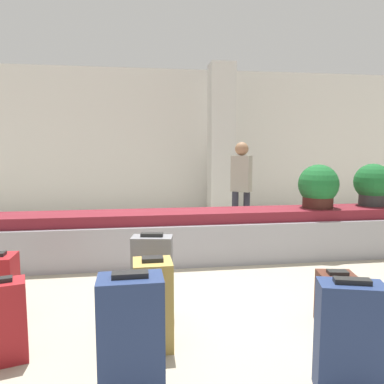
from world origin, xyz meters
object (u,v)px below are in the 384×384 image
Objects in this scene: suitcase_3 at (336,299)px; traveler_0 at (241,181)px; suitcase_5 at (349,338)px; potted_plant_0 at (318,187)px; suitcase_2 at (152,277)px; potted_plant_1 at (372,184)px; suitcase_1 at (153,304)px; suitcase_4 at (131,338)px; suitcase_0 at (0,322)px; pillar at (221,143)px.

traveler_0 reaches higher than suitcase_3.
potted_plant_0 reaches higher than suitcase_5.
suitcase_2 reaches higher than suitcase_3.
potted_plant_1 is at bearing 37.86° from suitcase_2.
suitcase_1 is 1.15× the size of potted_plant_0.
potted_plant_0 is at bearing -20.57° from traveler_0.
potted_plant_1 is 0.38× the size of traveler_0.
suitcase_4 is 4.44m from potted_plant_1.
suitcase_2 is 1.65m from suitcase_5.
suitcase_2 is at bearing -81.03° from traveler_0.
suitcase_4 is 4.36m from traveler_0.
suitcase_1 is at bearing -77.59° from traveler_0.
suitcase_0 is 1.00× the size of potted_plant_1.
suitcase_1 is 0.58m from suitcase_4.
suitcase_3 is at bearing 21.18° from suitcase_4.
suitcase_1 is at bearing -108.22° from pillar.
suitcase_1 is 0.89× the size of suitcase_4.
traveler_0 is at bearing 144.47° from potted_plant_1.
suitcase_5 reaches higher than suitcase_1.
pillar is 5.83m from suitcase_5.
suitcase_2 is 2.95m from potted_plant_0.
potted_plant_1 is at bearing 33.68° from suitcase_1.
suitcase_3 is at bearing -91.08° from pillar.
suitcase_0 is 4.41m from traveler_0.
suitcase_5 is (1.14, -1.20, -0.02)m from suitcase_2.
suitcase_2 is (1.08, 0.54, 0.08)m from suitcase_0.
potted_plant_0 is 1.00× the size of potted_plant_1.
suitcase_1 is 0.91× the size of suitcase_2.
suitcase_3 is (2.61, 0.17, -0.07)m from suitcase_0.
potted_plant_1 is (0.87, 0.08, 0.02)m from potted_plant_0.
suitcase_4 reaches higher than suitcase_0.
suitcase_5 is at bearing -36.95° from suitcase_2.
traveler_0 is at bearing 70.46° from suitcase_2.
suitcase_1 is (1.06, 0.04, 0.04)m from suitcase_0.
pillar is at bearing 99.78° from suitcase_3.
suitcase_2 is at bearing -144.94° from potted_plant_0.
suitcase_1 is 3.27m from potted_plant_0.
suitcase_0 is 2.61m from suitcase_3.
potted_plant_1 reaches higher than suitcase_2.
potted_plant_1 is (3.40, 2.79, 0.60)m from suitcase_4.
pillar reaches higher than potted_plant_0.
suitcase_3 is 3.34m from traveler_0.
suitcase_4 is (-0.15, -0.56, 0.04)m from suitcase_1.
potted_plant_0 reaches higher than suitcase_3.
suitcase_5 is 4.16m from traveler_0.
suitcase_4 is at bearing -133.05° from potted_plant_0.
suitcase_2 is at bearing 87.30° from suitcase_1.
suitcase_1 is (-1.63, -4.97, -1.26)m from pillar.
suitcase_1 is 0.44× the size of traveler_0.
potted_plant_1 is 1.99m from traveler_0.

